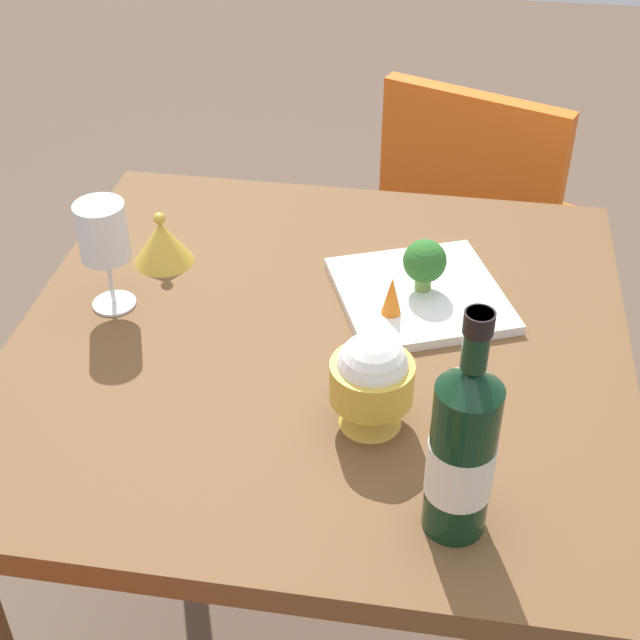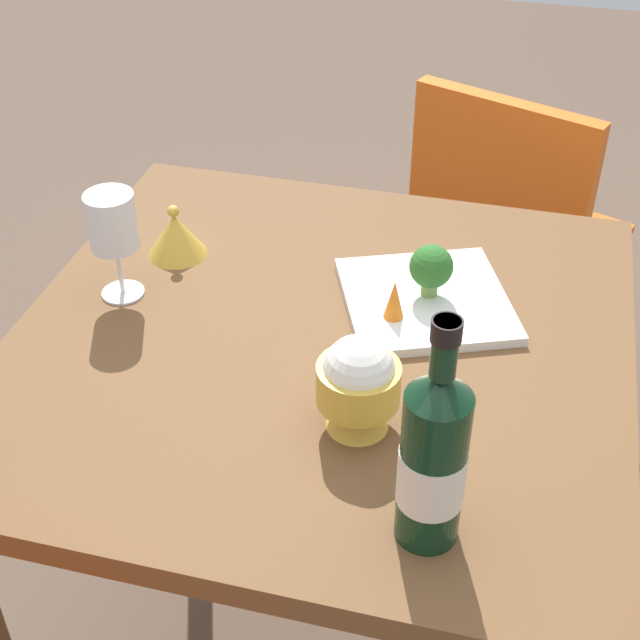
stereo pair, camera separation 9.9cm
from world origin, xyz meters
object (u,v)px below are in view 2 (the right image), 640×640
Objects in this scene: chair_near_window at (507,225)px; wine_bottle at (433,458)px; rice_bowl at (358,383)px; broccoli_floret at (431,268)px; wine_glass at (112,224)px; carrot_garnish_left at (394,299)px; serving_plate at (426,300)px; rice_bowl_lid at (176,235)px.

wine_bottle is (-1.08, 0.03, 0.33)m from chair_near_window.
rice_bowl is (-0.93, 0.14, 0.29)m from chair_near_window.
broccoli_floret is at bearing -9.18° from rice_bowl.
chair_near_window is at bearing -38.12° from wine_glass.
chair_near_window reaches higher than carrot_garnish_left.
rice_bowl is 0.30m from serving_plate.
rice_bowl is 0.51m from rice_bowl_lid.
wine_glass reaches higher than chair_near_window.
rice_bowl_lid is at bearing 74.78° from carrot_garnish_left.
wine_glass is (0.36, 0.54, 0.01)m from wine_bottle.
chair_near_window is 2.60× the size of serving_plate.
rice_bowl_lid is (-0.59, 0.53, 0.25)m from chair_near_window.
chair_near_window is at bearing -41.61° from rice_bowl_lid.
carrot_garnish_left is (-0.07, 0.04, -0.02)m from broccoli_floret.
broccoli_floret is 0.09m from carrot_garnish_left.
wine_bottle reaches higher than rice_bowl.
wine_glass is 0.48m from rice_bowl.
wine_bottle is at bearing -171.46° from broccoli_floret.
rice_bowl_lid is 0.41m from carrot_garnish_left.
rice_bowl_lid is 0.44m from broccoli_floret.
chair_near_window is 4.75× the size of wine_glass.
wine_glass is 0.50m from serving_plate.
wine_bottle is at bearing -143.18° from rice_bowl.
wine_glass is at bearing 101.53° from broccoli_floret.
rice_bowl reaches higher than broccoli_floret.
broccoli_floret reaches higher than serving_plate.
wine_bottle is 3.10× the size of rice_bowl_lid.
rice_bowl_lid is 1.17× the size of broccoli_floret.
wine_glass is 1.26× the size of rice_bowl.
chair_near_window is at bearing -1.34° from wine_bottle.
carrot_garnish_left is (0.38, 0.11, -0.07)m from wine_bottle.
broccoli_floret is at bearing -78.47° from wine_glass.
wine_bottle is 2.19× the size of rice_bowl.
rice_bowl is at bearing 36.82° from wine_bottle.
wine_glass reaches higher than rice_bowl.
wine_bottle reaches higher than serving_plate.
rice_bowl is 2.21× the size of carrot_garnish_left.
rice_bowl reaches higher than rice_bowl_lid.
rice_bowl is 0.43× the size of serving_plate.
chair_near_window reaches higher than serving_plate.
wine_glass is 1.79× the size of rice_bowl_lid.
chair_near_window is 13.26× the size of carrot_garnish_left.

